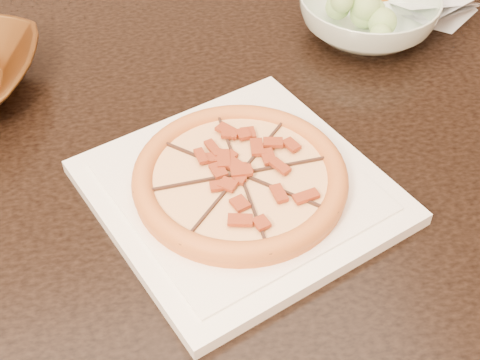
# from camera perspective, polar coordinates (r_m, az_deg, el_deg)

# --- Properties ---
(dining_table) EXTENTS (1.40, 0.97, 0.75)m
(dining_table) POSITION_cam_1_polar(r_m,az_deg,el_deg) (1.01, -7.76, -0.92)
(dining_table) COLOR black
(dining_table) RESTS_ON floor
(plate) EXTENTS (0.42, 0.42, 0.02)m
(plate) POSITION_cam_1_polar(r_m,az_deg,el_deg) (0.83, -0.00, -0.95)
(plate) COLOR white
(plate) RESTS_ON dining_table
(pizza) EXTENTS (0.26, 0.26, 0.03)m
(pizza) POSITION_cam_1_polar(r_m,az_deg,el_deg) (0.81, -0.00, 0.19)
(pizza) COLOR orange
(pizza) RESTS_ON plate
(salad_bowl) EXTENTS (0.24, 0.24, 0.07)m
(salad_bowl) POSITION_cam_1_polar(r_m,az_deg,el_deg) (1.13, 10.84, 13.67)
(salad_bowl) COLOR silver
(salad_bowl) RESTS_ON dining_table
(cling_film) EXTENTS (0.20, 0.18, 0.05)m
(cling_film) POSITION_cam_1_polar(r_m,az_deg,el_deg) (1.19, 17.08, 13.57)
(cling_film) COLOR silver
(cling_film) RESTS_ON dining_table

